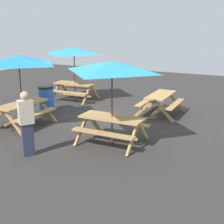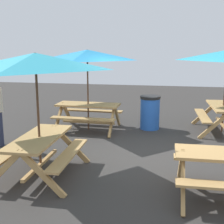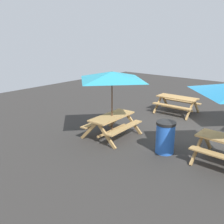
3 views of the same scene
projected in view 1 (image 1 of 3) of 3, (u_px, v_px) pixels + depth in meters
The scene contains 7 objects.
ground_plane at pixel (93, 118), 11.11m from camera, with size 24.00×24.00×0.00m, color #33302D.
picnic_table_0 at pixel (19, 65), 9.81m from camera, with size 2.06×2.06×2.34m.
picnic_table_1 at pixel (112, 73), 8.31m from camera, with size 2.02×2.02×2.34m.
picnic_table_2 at pixel (74, 55), 13.28m from camera, with size 2.08×2.08×2.34m.
picnic_table_3 at pixel (161, 100), 11.47m from camera, with size 1.82×1.56×0.81m.
trash_bin_blue at pixel (46, 99), 11.91m from camera, with size 0.59×0.59×0.98m.
person_standing at pixel (27, 122), 7.75m from camera, with size 0.42×0.39×1.67m.
Camera 1 is at (-9.16, -5.44, 3.24)m, focal length 50.00 mm.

